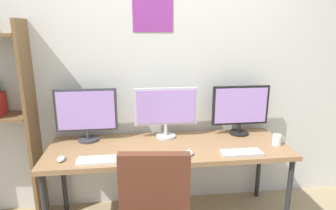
# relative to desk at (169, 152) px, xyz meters

# --- Properties ---
(wall_back) EXTENTS (4.44, 0.11, 2.60)m
(wall_back) POSITION_rel_desk_xyz_m (-0.00, 0.42, 0.61)
(wall_back) COLOR silver
(wall_back) RESTS_ON ground_plane
(desk) EXTENTS (2.04, 0.68, 0.74)m
(desk) POSITION_rel_desk_xyz_m (0.00, 0.00, 0.00)
(desk) COLOR #936D47
(desk) RESTS_ON ground_plane
(monitor_left) EXTENTS (0.53, 0.18, 0.47)m
(monitor_left) POSITION_rel_desk_xyz_m (-0.70, 0.21, 0.31)
(monitor_left) COLOR #38383D
(monitor_left) RESTS_ON desk
(monitor_center) EXTENTS (0.58, 0.18, 0.46)m
(monitor_center) POSITION_rel_desk_xyz_m (0.00, 0.21, 0.32)
(monitor_center) COLOR silver
(monitor_center) RESTS_ON desk
(monitor_right) EXTENTS (0.53, 0.18, 0.47)m
(monitor_right) POSITION_rel_desk_xyz_m (0.70, 0.21, 0.31)
(monitor_right) COLOR black
(monitor_right) RESTS_ON desk
(keyboard_left) EXTENTS (0.33, 0.13, 0.02)m
(keyboard_left) POSITION_rel_desk_xyz_m (-0.56, -0.23, 0.06)
(keyboard_left) COLOR silver
(keyboard_left) RESTS_ON desk
(keyboard_right) EXTENTS (0.33, 0.13, 0.02)m
(keyboard_right) POSITION_rel_desk_xyz_m (0.56, -0.23, 0.06)
(keyboard_right) COLOR silver
(keyboard_right) RESTS_ON desk
(mouse_left_side) EXTENTS (0.06, 0.10, 0.03)m
(mouse_left_side) POSITION_rel_desk_xyz_m (-0.85, -0.18, 0.07)
(mouse_left_side) COLOR silver
(mouse_left_side) RESTS_ON desk
(mouse_right_side) EXTENTS (0.06, 0.10, 0.03)m
(mouse_right_side) POSITION_rel_desk_xyz_m (0.15, -0.19, 0.07)
(mouse_right_side) COLOR silver
(mouse_right_side) RESTS_ON desk
(coffee_mug) EXTENTS (0.11, 0.08, 0.09)m
(coffee_mug) POSITION_rel_desk_xyz_m (0.93, -0.08, 0.10)
(coffee_mug) COLOR white
(coffee_mug) RESTS_ON desk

